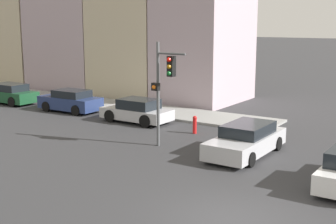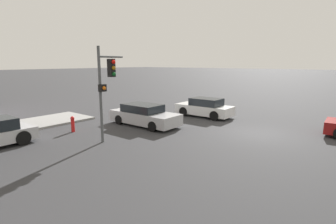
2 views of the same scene
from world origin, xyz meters
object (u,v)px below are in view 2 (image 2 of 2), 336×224
crossing_car_0 (144,115)px  fire_hydrant (73,124)px  crossing_car_3 (205,108)px  traffic_signal (106,80)px

crossing_car_0 → fire_hydrant: crossing_car_0 is taller
crossing_car_0 → crossing_car_3: 5.05m
crossing_car_3 → crossing_car_0: bearing=70.7°
crossing_car_3 → fire_hydrant: (3.76, 8.57, -0.17)m
traffic_signal → crossing_car_3: 8.79m
crossing_car_0 → fire_hydrant: size_ratio=5.15×
traffic_signal → crossing_car_3: (-0.73, -8.41, -2.45)m
traffic_signal → fire_hydrant: size_ratio=5.17×
traffic_signal → fire_hydrant: 4.01m
traffic_signal → fire_hydrant: bearing=-175.6°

